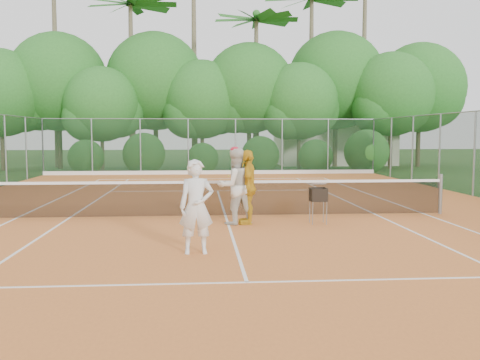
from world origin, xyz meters
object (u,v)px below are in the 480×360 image
(player_white, at_px, (196,207))
(player_yellow, at_px, (248,187))
(player_center_grp, at_px, (235,186))
(ball_hopper, at_px, (318,195))

(player_white, height_order, player_yellow, player_yellow)
(player_white, relative_size, player_center_grp, 0.92)
(player_white, relative_size, ball_hopper, 1.97)
(player_white, bearing_deg, ball_hopper, 42.29)
(player_center_grp, relative_size, player_yellow, 1.04)
(player_white, height_order, ball_hopper, player_white)
(player_yellow, bearing_deg, ball_hopper, 90.58)
(player_center_grp, height_order, player_yellow, player_center_grp)
(player_center_grp, xyz_separation_m, ball_hopper, (2.05, -0.09, -0.24))
(player_center_grp, height_order, ball_hopper, player_center_grp)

